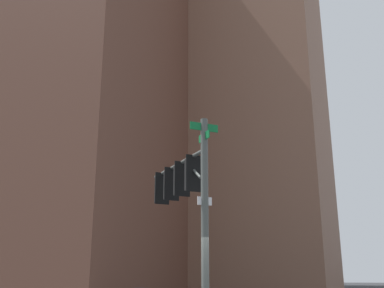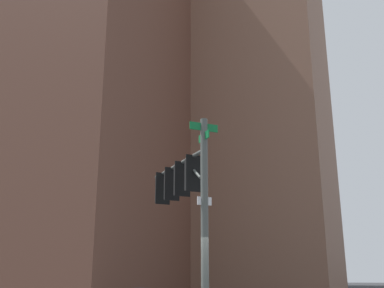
% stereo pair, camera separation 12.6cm
% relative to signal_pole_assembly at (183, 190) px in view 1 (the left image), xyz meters
% --- Properties ---
extents(signal_pole_assembly, '(3.47, 3.40, 6.05)m').
position_rel_signal_pole_assembly_xyz_m(signal_pole_assembly, '(0.00, 0.00, 0.00)').
color(signal_pole_assembly, '#4C514C').
rests_on(signal_pole_assembly, ground_plane).
extents(building_brick_nearside, '(27.52, 20.36, 37.77)m').
position_rel_signal_pole_assembly_xyz_m(building_brick_nearside, '(23.72, -20.02, 14.73)').
color(building_brick_nearside, brown).
rests_on(building_brick_nearside, ground_plane).
extents(building_brick_midblock, '(16.20, 19.44, 41.71)m').
position_rel_signal_pole_assembly_xyz_m(building_brick_midblock, '(6.38, -34.66, 16.70)').
color(building_brick_midblock, '#845B47').
rests_on(building_brick_midblock, ground_plane).
extents(building_glass_tower, '(23.66, 29.68, 76.07)m').
position_rel_signal_pole_assembly_xyz_m(building_glass_tower, '(30.79, -45.64, 33.88)').
color(building_glass_tower, '#8CB2C6').
rests_on(building_glass_tower, ground_plane).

